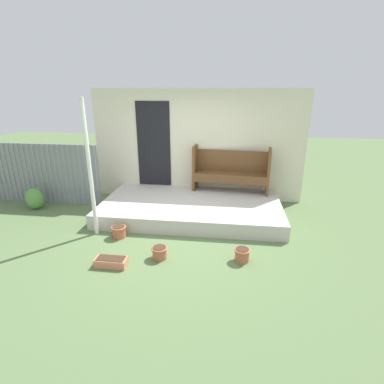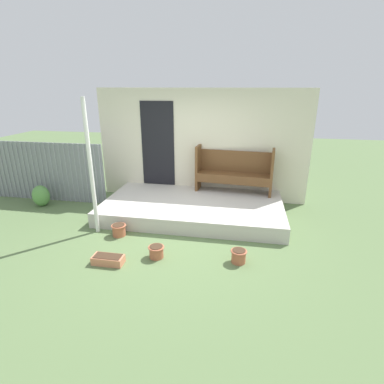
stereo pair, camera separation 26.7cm
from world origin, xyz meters
The scene contains 11 objects.
ground_plane centered at (0.00, 0.00, 0.00)m, with size 24.00×24.00×0.00m, color #5B7547.
porch_slab centered at (0.11, 1.03, 0.15)m, with size 3.78×2.05×0.30m.
house_wall centered at (0.07, 2.08, 1.30)m, with size 4.98×0.08×2.60m.
fence_corrugated centered at (-3.48, 1.28, 0.71)m, with size 2.92×0.05×1.41m.
support_post centered at (-1.54, -0.09, 1.24)m, with size 0.07×0.07×2.47m.
bench centered at (0.93, 1.83, 0.83)m, with size 1.76×0.55×1.05m.
flower_pot_left centered at (-1.07, -0.18, 0.12)m, with size 0.28×0.28×0.22m.
flower_pot_middle centered at (-0.17, -0.79, 0.11)m, with size 0.27×0.27×0.20m.
flower_pot_right centered at (1.15, -0.70, 0.12)m, with size 0.26×0.26×0.22m.
planter_box_rect centered at (-0.86, -1.10, 0.07)m, with size 0.49×0.22×0.14m.
shrub_by_fence centered at (-3.43, 0.89, 0.25)m, with size 0.39×0.35×0.49m.
Camera 1 is at (0.89, -4.90, 2.63)m, focal length 28.00 mm.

